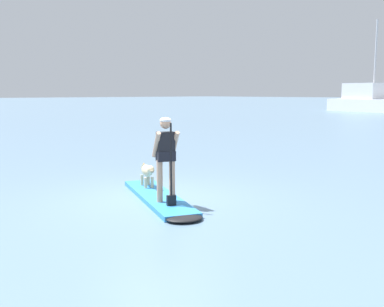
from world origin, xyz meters
TOP-DOWN VIEW (x-y plane):
  - ground_plane at (0.00, 0.00)m, footprint 400.00×400.00m
  - paddleboard at (0.21, -0.09)m, footprint 3.69×2.07m
  - person_paddler at (0.58, -0.24)m, footprint 0.68×0.59m
  - dog at (-0.80, 0.33)m, footprint 0.99×0.48m
  - moored_boat_port at (-18.26, 47.05)m, footprint 10.53×5.40m

SIDE VIEW (x-z plane):
  - ground_plane at x=0.00m, z-range 0.00..0.00m
  - paddleboard at x=0.21m, z-range 0.00..0.10m
  - dog at x=-0.80m, z-range 0.19..0.74m
  - person_paddler at x=0.58m, z-range 0.23..1.92m
  - moored_boat_port at x=-18.26m, z-range -4.15..6.75m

